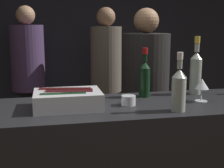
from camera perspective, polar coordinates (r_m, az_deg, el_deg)
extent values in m
cube|color=black|center=(4.08, -6.60, 8.70)|extent=(6.40, 0.06, 2.80)
cube|color=silver|center=(1.77, -8.10, -2.85)|extent=(0.37, 0.27, 0.10)
cylinder|color=black|center=(1.71, -8.90, -2.57)|extent=(0.25, 0.07, 0.06)
cylinder|color=black|center=(1.77, -7.77, -2.08)|extent=(0.27, 0.11, 0.08)
cylinder|color=#380F0F|center=(1.82, -8.57, -1.69)|extent=(0.30, 0.12, 0.07)
cylinder|color=silver|center=(1.99, 15.96, -3.00)|extent=(0.08, 0.08, 0.00)
cylinder|color=silver|center=(1.98, 16.02, -1.90)|extent=(0.01, 0.01, 0.07)
cone|color=silver|center=(1.97, 16.13, 0.05)|extent=(0.08, 0.08, 0.06)
cylinder|color=silver|center=(1.82, 3.02, -3.00)|extent=(0.08, 0.08, 0.06)
sphere|color=#F4C66B|center=(1.82, 3.02, -2.92)|extent=(0.04, 0.04, 0.04)
cylinder|color=#9EA899|center=(1.72, 12.07, -1.86)|extent=(0.08, 0.08, 0.19)
cone|color=#9EA899|center=(1.70, 12.22, 1.97)|extent=(0.08, 0.08, 0.05)
cylinder|color=#9EA899|center=(1.69, 12.31, 4.22)|extent=(0.03, 0.03, 0.09)
cylinder|color=silver|center=(1.69, 12.34, 5.03)|extent=(0.03, 0.03, 0.04)
cylinder|color=black|center=(2.03, 5.94, 0.28)|extent=(0.07, 0.07, 0.19)
cone|color=black|center=(2.01, 6.01, 3.53)|extent=(0.07, 0.07, 0.04)
cylinder|color=black|center=(2.00, 6.04, 5.37)|extent=(0.03, 0.03, 0.09)
cylinder|color=maroon|center=(2.00, 6.06, 6.05)|extent=(0.03, 0.03, 0.04)
cylinder|color=#9EA899|center=(2.17, 15.02, 1.34)|extent=(0.08, 0.08, 0.24)
cone|color=#9EA899|center=(2.15, 15.21, 5.08)|extent=(0.08, 0.08, 0.05)
cylinder|color=#9EA899|center=(2.15, 15.30, 7.06)|extent=(0.03, 0.03, 0.10)
cylinder|color=gold|center=(2.15, 15.34, 7.82)|extent=(0.04, 0.04, 0.05)
cube|color=black|center=(3.69, -1.06, -7.30)|extent=(0.26, 0.19, 0.80)
cylinder|color=#60564C|center=(3.53, -1.10, 4.55)|extent=(0.35, 0.35, 0.73)
sphere|color=#997051|center=(3.51, -1.13, 12.19)|extent=(0.21, 0.21, 0.21)
cube|color=black|center=(2.90, 5.80, -12.86)|extent=(0.31, 0.22, 0.77)
cylinder|color=black|center=(2.69, 6.10, 1.65)|extent=(0.41, 0.41, 0.71)
sphere|color=#997051|center=(2.66, 6.30, 11.44)|extent=(0.21, 0.21, 0.21)
cube|color=black|center=(3.82, -14.61, -6.93)|extent=(0.28, 0.21, 0.81)
cylinder|color=#473356|center=(3.67, -15.19, 4.64)|extent=(0.38, 0.38, 0.74)
sphere|color=tan|center=(3.65, -15.56, 12.03)|extent=(0.21, 0.21, 0.21)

